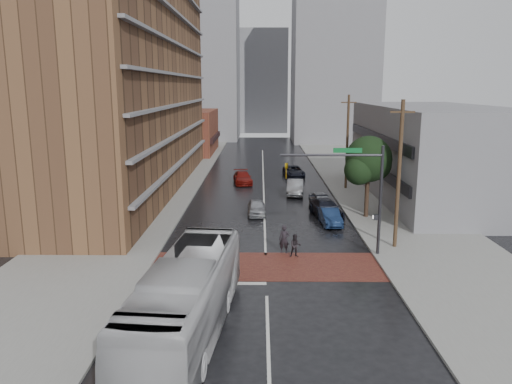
{
  "coord_description": "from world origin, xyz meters",
  "views": [
    {
      "loc": [
        -0.34,
        -28.5,
        10.79
      ],
      "look_at": [
        -0.66,
        5.96,
        3.5
      ],
      "focal_mm": 35.0,
      "sensor_mm": 36.0,
      "label": 1
    }
  ],
  "objects_px": {
    "pedestrian_b": "(295,246)",
    "transit_bus": "(187,298)",
    "car_parked_mid": "(326,208)",
    "car_travel_b": "(295,187)",
    "car_parked_near": "(330,217)",
    "car_travel_c": "(243,178)",
    "suv_travel": "(294,171)",
    "car_travel_a": "(257,207)",
    "car_parked_far": "(321,200)",
    "pedestrian_a": "(284,239)"
  },
  "relations": [
    {
      "from": "pedestrian_b",
      "to": "car_travel_c",
      "type": "relative_size",
      "value": 0.32
    },
    {
      "from": "pedestrian_b",
      "to": "car_travel_c",
      "type": "height_order",
      "value": "pedestrian_b"
    },
    {
      "from": "pedestrian_a",
      "to": "car_parked_mid",
      "type": "bearing_deg",
      "value": 80.2
    },
    {
      "from": "car_travel_c",
      "to": "pedestrian_b",
      "type": "bearing_deg",
      "value": -87.93
    },
    {
      "from": "transit_bus",
      "to": "car_parked_near",
      "type": "height_order",
      "value": "transit_bus"
    },
    {
      "from": "pedestrian_a",
      "to": "car_parked_mid",
      "type": "height_order",
      "value": "pedestrian_a"
    },
    {
      "from": "car_travel_a",
      "to": "car_parked_mid",
      "type": "distance_m",
      "value": 5.9
    },
    {
      "from": "suv_travel",
      "to": "car_parked_far",
      "type": "distance_m",
      "value": 15.58
    },
    {
      "from": "car_parked_far",
      "to": "car_parked_mid",
      "type": "bearing_deg",
      "value": -99.38
    },
    {
      "from": "transit_bus",
      "to": "suv_travel",
      "type": "bearing_deg",
      "value": 85.06
    },
    {
      "from": "car_travel_b",
      "to": "car_parked_far",
      "type": "bearing_deg",
      "value": -64.13
    },
    {
      "from": "transit_bus",
      "to": "pedestrian_a",
      "type": "bearing_deg",
      "value": 72.41
    },
    {
      "from": "car_parked_far",
      "to": "pedestrian_a",
      "type": "bearing_deg",
      "value": -116.36
    },
    {
      "from": "transit_bus",
      "to": "car_parked_far",
      "type": "xyz_separation_m",
      "value": [
        8.75,
        24.24,
        -1.09
      ]
    },
    {
      "from": "pedestrian_b",
      "to": "car_travel_a",
      "type": "xyz_separation_m",
      "value": [
        -2.59,
        10.81,
        -0.1
      ]
    },
    {
      "from": "car_travel_a",
      "to": "car_parked_near",
      "type": "height_order",
      "value": "car_parked_near"
    },
    {
      "from": "car_travel_b",
      "to": "car_parked_far",
      "type": "height_order",
      "value": "car_travel_b"
    },
    {
      "from": "pedestrian_a",
      "to": "car_parked_near",
      "type": "relative_size",
      "value": 0.47
    },
    {
      "from": "suv_travel",
      "to": "car_parked_far",
      "type": "relative_size",
      "value": 1.24
    },
    {
      "from": "car_travel_a",
      "to": "car_parked_near",
      "type": "bearing_deg",
      "value": -28.83
    },
    {
      "from": "transit_bus",
      "to": "pedestrian_b",
      "type": "relative_size",
      "value": 8.31
    },
    {
      "from": "car_travel_b",
      "to": "car_parked_near",
      "type": "bearing_deg",
      "value": -75.04
    },
    {
      "from": "car_travel_c",
      "to": "suv_travel",
      "type": "relative_size",
      "value": 0.97
    },
    {
      "from": "car_travel_c",
      "to": "car_parked_far",
      "type": "distance_m",
      "value": 13.41
    },
    {
      "from": "pedestrian_a",
      "to": "suv_travel",
      "type": "bearing_deg",
      "value": 98.01
    },
    {
      "from": "car_parked_far",
      "to": "suv_travel",
      "type": "bearing_deg",
      "value": 86.03
    },
    {
      "from": "transit_bus",
      "to": "pedestrian_b",
      "type": "xyz_separation_m",
      "value": [
        5.47,
        10.47,
        -1.0
      ]
    },
    {
      "from": "transit_bus",
      "to": "car_parked_far",
      "type": "distance_m",
      "value": 25.8
    },
    {
      "from": "car_travel_b",
      "to": "car_parked_near",
      "type": "xyz_separation_m",
      "value": [
        2.0,
        -11.21,
        -0.11
      ]
    },
    {
      "from": "pedestrian_a",
      "to": "suv_travel",
      "type": "distance_m",
      "value": 28.62
    },
    {
      "from": "pedestrian_a",
      "to": "car_parked_mid",
      "type": "relative_size",
      "value": 0.38
    },
    {
      "from": "pedestrian_b",
      "to": "car_parked_far",
      "type": "relative_size",
      "value": 0.39
    },
    {
      "from": "car_travel_a",
      "to": "pedestrian_a",
      "type": "bearing_deg",
      "value": -80.74
    },
    {
      "from": "suv_travel",
      "to": "car_parked_near",
      "type": "relative_size",
      "value": 1.22
    },
    {
      "from": "pedestrian_b",
      "to": "transit_bus",
      "type": "bearing_deg",
      "value": -120.41
    },
    {
      "from": "pedestrian_a",
      "to": "suv_travel",
      "type": "height_order",
      "value": "pedestrian_a"
    },
    {
      "from": "car_travel_a",
      "to": "car_parked_mid",
      "type": "relative_size",
      "value": 0.78
    },
    {
      "from": "car_travel_c",
      "to": "car_parked_near",
      "type": "bearing_deg",
      "value": -73.83
    },
    {
      "from": "car_parked_mid",
      "to": "car_travel_c",
      "type": "bearing_deg",
      "value": 107.28
    },
    {
      "from": "car_travel_b",
      "to": "transit_bus",
      "type": "bearing_deg",
      "value": -98.08
    },
    {
      "from": "car_travel_c",
      "to": "suv_travel",
      "type": "height_order",
      "value": "car_travel_c"
    },
    {
      "from": "pedestrian_b",
      "to": "car_parked_mid",
      "type": "relative_size",
      "value": 0.31
    },
    {
      "from": "pedestrian_a",
      "to": "car_parked_near",
      "type": "distance_m",
      "value": 8.05
    },
    {
      "from": "car_travel_a",
      "to": "suv_travel",
      "type": "relative_size",
      "value": 0.79
    },
    {
      "from": "car_parked_near",
      "to": "car_parked_mid",
      "type": "bearing_deg",
      "value": 86.44
    },
    {
      "from": "transit_bus",
      "to": "suv_travel",
      "type": "height_order",
      "value": "transit_bus"
    },
    {
      "from": "pedestrian_a",
      "to": "car_parked_far",
      "type": "relative_size",
      "value": 0.48
    },
    {
      "from": "transit_bus",
      "to": "car_travel_a",
      "type": "distance_m",
      "value": 21.51
    },
    {
      "from": "car_travel_b",
      "to": "car_parked_far",
      "type": "relative_size",
      "value": 1.19
    },
    {
      "from": "pedestrian_a",
      "to": "pedestrian_b",
      "type": "distance_m",
      "value": 1.05
    }
  ]
}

